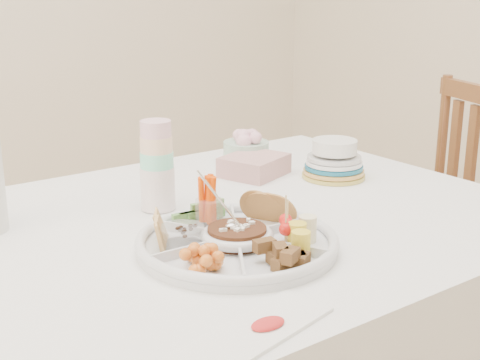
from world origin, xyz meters
TOP-DOWN VIEW (x-y plane):
  - chair at (0.96, 0.15)m, footprint 0.51×0.51m
  - party_tray at (0.01, -0.17)m, footprint 0.39×0.39m
  - bean_dip at (0.01, -0.17)m, footprint 0.12×0.12m
  - tortillas at (0.12, -0.11)m, footprint 0.11×0.11m
  - carrot_cucumber at (0.01, -0.04)m, footprint 0.11×0.11m
  - pita_raisins at (-0.10, -0.10)m, footprint 0.12×0.12m
  - cherries at (-0.11, -0.23)m, footprint 0.10×0.10m
  - granola_chunks at (0.00, -0.30)m, footprint 0.10×0.10m
  - banana_tomato at (0.12, -0.24)m, footprint 0.12×0.12m
  - cup_stack at (0.00, 0.13)m, footprint 0.09×0.09m
  - flower_bowl at (0.39, 0.33)m, footprint 0.13×0.13m
  - napkin_stack at (0.34, 0.22)m, footprint 0.19×0.18m
  - plate_stack at (0.50, 0.08)m, footprint 0.19×0.19m
  - placemat at (-0.16, -0.44)m, footprint 0.30×0.15m

SIDE VIEW (x-z plane):
  - chair at x=0.96m, z-range 0.00..0.95m
  - placemat at x=-0.16m, z-range 0.76..0.76m
  - party_tray at x=0.01m, z-range 0.76..0.80m
  - napkin_stack at x=0.34m, z-range 0.76..0.81m
  - bean_dip at x=0.01m, z-range 0.77..0.81m
  - cherries at x=-0.11m, z-range 0.77..0.81m
  - granola_chunks at x=0.00m, z-range 0.77..0.82m
  - tortillas at x=0.12m, z-range 0.77..0.83m
  - pita_raisins at x=-0.10m, z-range 0.77..0.83m
  - flower_bowl at x=0.39m, z-range 0.76..0.85m
  - plate_stack at x=0.50m, z-range 0.76..0.86m
  - banana_tomato at x=0.12m, z-range 0.77..0.86m
  - carrot_cucumber at x=0.01m, z-range 0.77..0.87m
  - cup_stack at x=0.00m, z-range 0.76..0.97m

